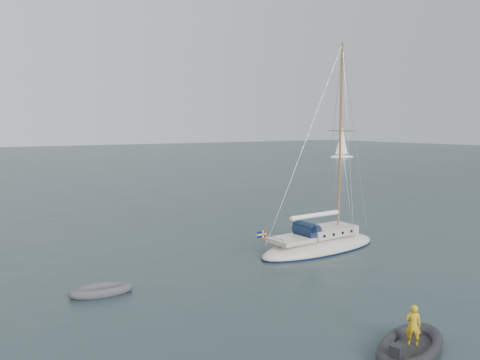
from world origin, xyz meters
TOP-DOWN VIEW (x-y plane):
  - ground at (0.00, 0.00)m, footprint 300.00×300.00m
  - sailboat at (2.83, -2.54)m, footprint 8.42×2.53m
  - dinghy at (-9.48, -2.72)m, footprint 2.60×1.17m
  - rib at (-3.04, -12.89)m, footprint 3.63×1.65m
  - distant_yacht_b at (60.44, 52.70)m, footprint 5.78×3.08m

SIDE VIEW (x-z plane):
  - ground at x=0.00m, z-range 0.00..0.00m
  - dinghy at x=-9.48m, z-range -0.02..0.35m
  - rib at x=-3.04m, z-range -0.51..0.97m
  - sailboat at x=2.83m, z-range -5.08..6.90m
  - distant_yacht_b at x=60.44m, z-range -0.56..7.11m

